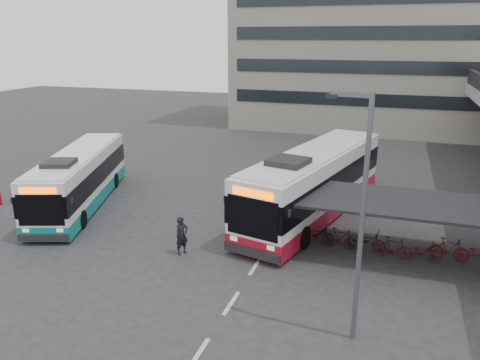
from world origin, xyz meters
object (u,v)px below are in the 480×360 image
(bus_main, at_px, (314,184))
(lamp_post, at_px, (360,207))
(pedestrian, at_px, (182,236))
(bus_teal, at_px, (80,179))

(bus_main, height_order, lamp_post, lamp_post)
(bus_main, xyz_separation_m, pedestrian, (-4.68, -6.56, -0.92))
(pedestrian, distance_m, lamp_post, 9.28)
(bus_main, xyz_separation_m, bus_teal, (-12.93, -2.50, -0.25))
(bus_teal, xyz_separation_m, lamp_post, (15.93, -7.85, 2.90))
(bus_main, relative_size, lamp_post, 1.71)
(lamp_post, bearing_deg, pedestrian, 163.82)
(pedestrian, height_order, lamp_post, lamp_post)
(bus_main, bearing_deg, bus_teal, -155.51)
(bus_teal, bearing_deg, bus_main, -8.09)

